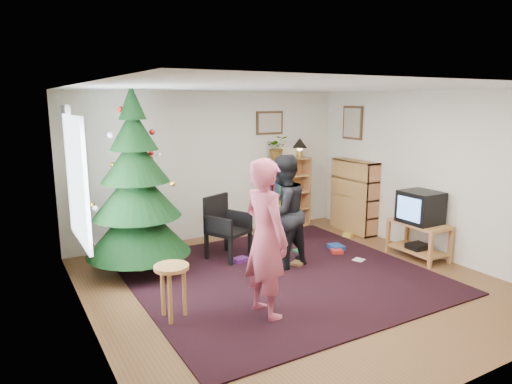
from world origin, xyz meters
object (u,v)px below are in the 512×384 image
christmas_tree (137,197)px  table_lamp (300,144)px  picture_back (270,123)px  potted_plant (277,147)px  stool (172,278)px  crt_tv (420,207)px  armchair (225,224)px  bookshelf_right (354,195)px  person_by_chair (283,212)px  tv_stand (418,237)px  person_standing (266,239)px  picture_right (353,123)px  bookshelf_back (286,192)px

christmas_tree → table_lamp: (3.34, 0.93, 0.48)m
picture_back → potted_plant: picture_back is taller
picture_back → stool: size_ratio=0.88×
christmas_tree → crt_tv: 4.12m
armchair → christmas_tree: bearing=153.8°
bookshelf_right → person_by_chair: 2.31m
tv_stand → person_standing: person_standing is taller
bookshelf_right → table_lamp: bearing=35.2°
potted_plant → picture_right: bearing=-25.3°
picture_right → table_lamp: picture_right is taller
picture_right → stool: bearing=-155.2°
bookshelf_right → table_lamp: table_lamp is taller
picture_back → crt_tv: size_ratio=1.01×
person_standing → picture_right: bearing=-59.8°
crt_tv → armchair: (-2.52, 1.48, -0.27)m
bookshelf_right → tv_stand: bookshelf_right is taller
christmas_tree → bookshelf_back: size_ratio=1.97×
picture_back → christmas_tree: (-2.76, -1.06, -0.88)m
bookshelf_back → person_by_chair: bearing=-124.6°
picture_back → person_by_chair: picture_back is taller
christmas_tree → crt_tv: (3.82, -1.52, -0.28)m
christmas_tree → stool: bearing=-93.4°
bookshelf_back → tv_stand: bookshelf_back is taller
stool → person_standing: (0.94, -0.39, 0.40)m
picture_right → armchair: size_ratio=0.63×
person_by_chair → table_lamp: table_lamp is taller
bookshelf_back → person_by_chair: (-1.21, -1.76, 0.14)m
picture_right → potted_plant: (-1.25, 0.59, -0.44)m
christmas_tree → person_by_chair: size_ratio=1.58×
christmas_tree → person_standing: 2.17m
picture_right → tv_stand: (-0.26, -1.85, -1.63)m
crt_tv → armchair: crt_tv is taller
crt_tv → person_by_chair: 2.11m
picture_right → crt_tv: size_ratio=1.10×
picture_right → armchair: (-2.78, -0.38, -1.44)m
picture_back → bookshelf_right: picture_back is taller
christmas_tree → armchair: (1.30, -0.04, -0.55)m
potted_plant → bookshelf_back: bearing=0.0°
tv_stand → crt_tv: (-0.00, -0.00, 0.46)m
tv_stand → table_lamp: 2.78m
tv_stand → crt_tv: 0.46m
picture_back → person_standing: picture_back is taller
tv_stand → stool: bearing=-178.8°
picture_right → potted_plant: picture_right is taller
picture_back → table_lamp: picture_back is taller
christmas_tree → crt_tv: christmas_tree is taller
bookshelf_back → stool: size_ratio=2.07×
bookshelf_back → potted_plant: (-0.20, 0.00, 0.85)m
bookshelf_back → table_lamp: size_ratio=3.57×
picture_right → stool: picture_right is taller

